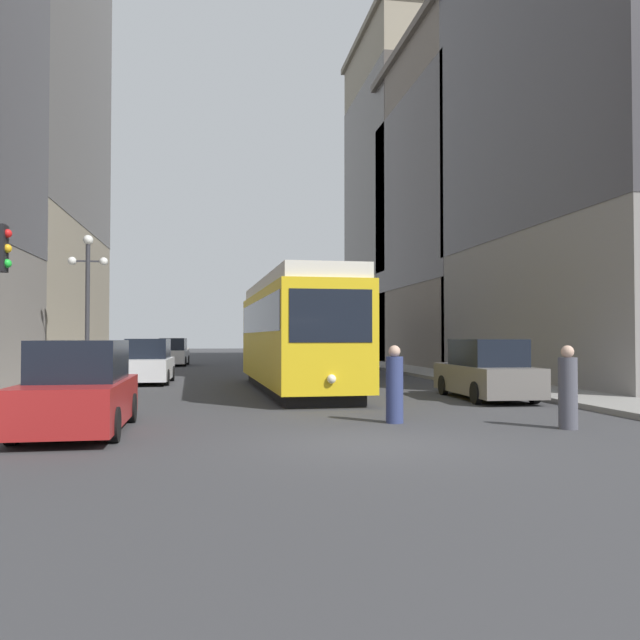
{
  "coord_description": "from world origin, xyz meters",
  "views": [
    {
      "loc": [
        -2.8,
        -11.36,
        1.88
      ],
      "look_at": [
        0.01,
        5.98,
        2.34
      ],
      "focal_mm": 37.14,
      "sensor_mm": 36.0,
      "label": 1
    }
  ],
  "objects_px": {
    "pedestrian_crossing_near": "(568,390)",
    "parked_car_left_near": "(148,363)",
    "parked_car_right_far": "(486,371)",
    "pedestrian_crossing_far": "(395,387)",
    "parked_car_left_far": "(79,390)",
    "transit_bus": "(320,336)",
    "lamp_post_left_near": "(88,286)",
    "streetcar": "(294,331)",
    "parked_car_left_mid": "(173,353)"
  },
  "relations": [
    {
      "from": "pedestrian_crossing_near",
      "to": "parked_car_left_near",
      "type": "bearing_deg",
      "value": 126.78
    },
    {
      "from": "parked_car_right_far",
      "to": "pedestrian_crossing_far",
      "type": "xyz_separation_m",
      "value": [
        -4.27,
        -4.98,
        -0.05
      ]
    },
    {
      "from": "parked_car_left_far",
      "to": "parked_car_left_near",
      "type": "bearing_deg",
      "value": 89.29
    },
    {
      "from": "transit_bus",
      "to": "lamp_post_left_near",
      "type": "relative_size",
      "value": 2.14
    },
    {
      "from": "parked_car_right_far",
      "to": "pedestrian_crossing_near",
      "type": "height_order",
      "value": "parked_car_right_far"
    },
    {
      "from": "parked_car_left_far",
      "to": "pedestrian_crossing_far",
      "type": "height_order",
      "value": "parked_car_left_far"
    },
    {
      "from": "pedestrian_crossing_far",
      "to": "transit_bus",
      "type": "bearing_deg",
      "value": 42.41
    },
    {
      "from": "pedestrian_crossing_far",
      "to": "lamp_post_left_near",
      "type": "distance_m",
      "value": 14.1
    },
    {
      "from": "parked_car_right_far",
      "to": "parked_car_left_near",
      "type": "bearing_deg",
      "value": -36.7
    },
    {
      "from": "parked_car_right_far",
      "to": "parked_car_left_far",
      "type": "xyz_separation_m",
      "value": [
        -10.82,
        -5.37,
        -0.0
      ]
    },
    {
      "from": "lamp_post_left_near",
      "to": "parked_car_left_far",
      "type": "bearing_deg",
      "value": -80.45
    },
    {
      "from": "transit_bus",
      "to": "parked_car_left_near",
      "type": "distance_m",
      "value": 12.48
    },
    {
      "from": "parked_car_left_near",
      "to": "parked_car_left_far",
      "type": "relative_size",
      "value": 0.96
    },
    {
      "from": "streetcar",
      "to": "parked_car_left_near",
      "type": "height_order",
      "value": "streetcar"
    },
    {
      "from": "streetcar",
      "to": "parked_car_left_far",
      "type": "xyz_separation_m",
      "value": [
        -5.43,
        -9.39,
        -1.26
      ]
    },
    {
      "from": "transit_bus",
      "to": "pedestrian_crossing_near",
      "type": "distance_m",
      "value": 24.22
    },
    {
      "from": "parked_car_left_mid",
      "to": "pedestrian_crossing_far",
      "type": "bearing_deg",
      "value": -76.07
    },
    {
      "from": "streetcar",
      "to": "parked_car_left_far",
      "type": "height_order",
      "value": "streetcar"
    },
    {
      "from": "parked_car_left_near",
      "to": "lamp_post_left_near",
      "type": "relative_size",
      "value": 0.81
    },
    {
      "from": "parked_car_left_near",
      "to": "lamp_post_left_near",
      "type": "distance_m",
      "value": 4.43
    },
    {
      "from": "transit_bus",
      "to": "parked_car_left_far",
      "type": "relative_size",
      "value": 2.52
    },
    {
      "from": "parked_car_left_far",
      "to": "pedestrian_crossing_far",
      "type": "xyz_separation_m",
      "value": [
        6.55,
        0.39,
        -0.05
      ]
    },
    {
      "from": "parked_car_left_far",
      "to": "pedestrian_crossing_near",
      "type": "bearing_deg",
      "value": -7.08
    },
    {
      "from": "transit_bus",
      "to": "parked_car_left_far",
      "type": "height_order",
      "value": "transit_bus"
    },
    {
      "from": "streetcar",
      "to": "parked_car_left_far",
      "type": "distance_m",
      "value": 10.92
    },
    {
      "from": "parked_car_right_far",
      "to": "lamp_post_left_near",
      "type": "bearing_deg",
      "value": -22.91
    },
    {
      "from": "pedestrian_crossing_near",
      "to": "pedestrian_crossing_far",
      "type": "bearing_deg",
      "value": 159.38
    },
    {
      "from": "pedestrian_crossing_far",
      "to": "lamp_post_left_near",
      "type": "bearing_deg",
      "value": 85.28
    },
    {
      "from": "transit_bus",
      "to": "pedestrian_crossing_far",
      "type": "distance_m",
      "value": 22.79
    },
    {
      "from": "parked_car_right_far",
      "to": "pedestrian_crossing_far",
      "type": "bearing_deg",
      "value": 51.47
    },
    {
      "from": "streetcar",
      "to": "parked_car_left_near",
      "type": "bearing_deg",
      "value": 137.42
    },
    {
      "from": "streetcar",
      "to": "pedestrian_crossing_far",
      "type": "height_order",
      "value": "streetcar"
    },
    {
      "from": "parked_car_left_near",
      "to": "pedestrian_crossing_far",
      "type": "xyz_separation_m",
      "value": [
        6.55,
        -13.67,
        -0.05
      ]
    },
    {
      "from": "parked_car_left_near",
      "to": "parked_car_left_far",
      "type": "distance_m",
      "value": 14.05
    },
    {
      "from": "parked_car_left_far",
      "to": "pedestrian_crossing_far",
      "type": "distance_m",
      "value": 6.56
    },
    {
      "from": "pedestrian_crossing_near",
      "to": "lamp_post_left_near",
      "type": "bearing_deg",
      "value": 137.25
    },
    {
      "from": "parked_car_left_mid",
      "to": "parked_car_left_far",
      "type": "xyz_separation_m",
      "value": [
        -0.0,
        -31.18,
        0.0
      ]
    },
    {
      "from": "pedestrian_crossing_near",
      "to": "parked_car_left_mid",
      "type": "bearing_deg",
      "value": 110.76
    },
    {
      "from": "parked_car_left_mid",
      "to": "parked_car_right_far",
      "type": "distance_m",
      "value": 27.98
    },
    {
      "from": "parked_car_left_mid",
      "to": "parked_car_left_far",
      "type": "distance_m",
      "value": 31.18
    },
    {
      "from": "parked_car_left_near",
      "to": "parked_car_right_far",
      "type": "bearing_deg",
      "value": -37.96
    },
    {
      "from": "parked_car_left_near",
      "to": "pedestrian_crossing_far",
      "type": "relative_size",
      "value": 2.6
    },
    {
      "from": "parked_car_right_far",
      "to": "pedestrian_crossing_far",
      "type": "distance_m",
      "value": 6.56
    },
    {
      "from": "streetcar",
      "to": "lamp_post_left_near",
      "type": "height_order",
      "value": "lamp_post_left_near"
    },
    {
      "from": "parked_car_left_far",
      "to": "pedestrian_crossing_near",
      "type": "height_order",
      "value": "parked_car_left_far"
    },
    {
      "from": "parked_car_left_near",
      "to": "parked_car_left_mid",
      "type": "height_order",
      "value": "same"
    },
    {
      "from": "parked_car_left_mid",
      "to": "pedestrian_crossing_far",
      "type": "xyz_separation_m",
      "value": [
        6.55,
        -30.79,
        -0.05
      ]
    },
    {
      "from": "parked_car_left_mid",
      "to": "transit_bus",
      "type": "bearing_deg",
      "value": -41.52
    },
    {
      "from": "streetcar",
      "to": "parked_car_right_far",
      "type": "bearing_deg",
      "value": -38.69
    },
    {
      "from": "transit_bus",
      "to": "parked_car_left_mid",
      "type": "distance_m",
      "value": 11.85
    }
  ]
}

